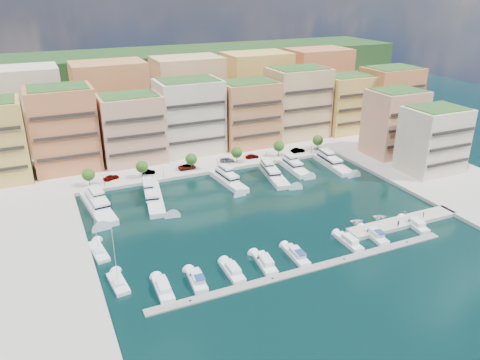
{
  "coord_description": "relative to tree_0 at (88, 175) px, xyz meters",
  "views": [
    {
      "loc": [
        -51.66,
        -101.55,
        56.69
      ],
      "look_at": [
        -2.03,
        8.58,
        6.0
      ],
      "focal_mm": 35.0,
      "sensor_mm": 36.0,
      "label": 1
    }
  ],
  "objects": [
    {
      "name": "ground",
      "position": [
        40.0,
        -33.5,
        -4.74
      ],
      "size": [
        400.0,
        400.0,
        0.0
      ],
      "primitive_type": "plane",
      "color": "black",
      "rests_on": "ground"
    },
    {
      "name": "north_quay",
      "position": [
        40.0,
        28.5,
        -4.74
      ],
      "size": [
        220.0,
        64.0,
        2.0
      ],
      "primitive_type": "cube",
      "color": "#9E998E",
      "rests_on": "ground"
    },
    {
      "name": "east_quay",
      "position": [
        102.0,
        -41.5,
        -4.74
      ],
      "size": [
        34.0,
        76.0,
        2.0
      ],
      "primitive_type": "cube",
      "color": "#9E998E",
      "rests_on": "ground"
    },
    {
      "name": "west_quay",
      "position": [
        -22.0,
        -41.5,
        -4.74
      ],
      "size": [
        34.0,
        76.0,
        2.0
      ],
      "primitive_type": "cube",
      "color": "#9E998E",
      "rests_on": "ground"
    },
    {
      "name": "hillside",
      "position": [
        40.0,
        76.5,
        -4.74
      ],
      "size": [
        240.0,
        40.0,
        58.0
      ],
      "primitive_type": "cube",
      "color": "#183315",
      "rests_on": "ground"
    },
    {
      "name": "south_pontoon",
      "position": [
        37.0,
        -63.5,
        -4.74
      ],
      "size": [
        72.0,
        2.2,
        0.35
      ],
      "primitive_type": "cube",
      "color": "gray",
      "rests_on": "ground"
    },
    {
      "name": "finger_pier",
      "position": [
        70.0,
        -55.5,
        -4.74
      ],
      "size": [
        32.0,
        5.0,
        2.0
      ],
      "primitive_type": "cube",
      "color": "#9E998E",
      "rests_on": "ground"
    },
    {
      "name": "apartment_1",
      "position": [
        -4.0,
        18.49,
        9.57
      ],
      "size": [
        20.0,
        16.5,
        26.8
      ],
      "color": "#BA6C3E",
      "rests_on": "north_quay"
    },
    {
      "name": "apartment_2",
      "position": [
        17.0,
        16.49,
        7.57
      ],
      "size": [
        20.0,
        15.5,
        22.8
      ],
      "color": "tan",
      "rests_on": "north_quay"
    },
    {
      "name": "apartment_3",
      "position": [
        38.0,
        18.49,
        9.07
      ],
      "size": [
        22.0,
        16.5,
        25.8
      ],
      "color": "beige",
      "rests_on": "north_quay"
    },
    {
      "name": "apartment_4",
      "position": [
        60.0,
        16.49,
        8.07
      ],
      "size": [
        20.0,
        15.5,
        23.8
      ],
      "color": "#C28748",
      "rests_on": "north_quay"
    },
    {
      "name": "apartment_5",
      "position": [
        82.0,
        18.49,
        9.57
      ],
      "size": [
        22.0,
        16.5,
        26.8
      ],
      "color": "#E7B97A",
      "rests_on": "north_quay"
    },
    {
      "name": "apartment_6",
      "position": [
        104.0,
        16.49,
        7.57
      ],
      "size": [
        20.0,
        15.5,
        22.8
      ],
      "color": "#E1BE52",
      "rests_on": "north_quay"
    },
    {
      "name": "apartment_7",
      "position": [
        124.0,
        14.49,
        8.57
      ],
      "size": [
        22.0,
        16.5,
        24.8
      ],
      "color": "#BA6C3E",
      "rests_on": "north_quay"
    },
    {
      "name": "apartment_east_a",
      "position": [
        102.0,
        -13.51,
        7.57
      ],
      "size": [
        18.0,
        14.5,
        22.8
      ],
      "color": "tan",
      "rests_on": "east_quay"
    },
    {
      "name": "apartment_east_b",
      "position": [
        102.0,
        -31.51,
        6.57
      ],
      "size": [
        18.0,
        14.5,
        20.8
      ],
      "color": "beige",
      "rests_on": "east_quay"
    },
    {
      "name": "backblock_0",
      "position": [
        -15.0,
        40.5,
        11.26
      ],
      "size": [
        26.0,
        18.0,
        30.0
      ],
      "primitive_type": "cube",
      "color": "beige",
      "rests_on": "north_quay"
    },
    {
      "name": "backblock_1",
      "position": [
        15.0,
        40.5,
        11.26
      ],
      "size": [
        26.0,
        18.0,
        30.0
      ],
      "primitive_type": "cube",
      "color": "#C28748",
      "rests_on": "north_quay"
    },
    {
      "name": "backblock_2",
      "position": [
        45.0,
        40.5,
        11.26
      ],
      "size": [
        26.0,
        18.0,
        30.0
      ],
      "primitive_type": "cube",
      "color": "#E7B97A",
      "rests_on": "north_quay"
    },
    {
      "name": "backblock_3",
      "position": [
        75.0,
        40.5,
        11.26
      ],
      "size": [
        26.0,
        18.0,
        30.0
      ],
      "primitive_type": "cube",
      "color": "#E1BE52",
      "rests_on": "north_quay"
    },
    {
      "name": "backblock_4",
      "position": [
        105.0,
        40.5,
        11.26
      ],
      "size": [
        26.0,
        18.0,
        30.0
      ],
      "primitive_type": "cube",
      "color": "#BA6C3E",
      "rests_on": "north_quay"
    },
    {
      "name": "tree_0",
      "position": [
        0.0,
        0.0,
        0.0
      ],
      "size": [
        3.8,
        3.8,
        5.65
      ],
      "color": "#473323",
      "rests_on": "north_quay"
    },
    {
      "name": "tree_1",
      "position": [
        16.0,
        0.0,
        0.0
      ],
      "size": [
        3.8,
        3.8,
        5.65
      ],
      "color": "#473323",
      "rests_on": "north_quay"
    },
    {
      "name": "tree_2",
      "position": [
        32.0,
        0.0,
        0.0
      ],
      "size": [
        3.8,
        3.8,
        5.65
      ],
      "color": "#473323",
      "rests_on": "north_quay"
    },
    {
      "name": "tree_3",
      "position": [
        48.0,
        0.0,
        0.0
      ],
      "size": [
        3.8,
        3.8,
        5.65
      ],
      "color": "#473323",
      "rests_on": "north_quay"
    },
    {
      "name": "tree_4",
      "position": [
        64.0,
        0.0,
        0.0
      ],
      "size": [
        3.8,
        3.8,
        5.65
      ],
      "color": "#473323",
      "rests_on": "north_quay"
    },
    {
      "name": "tree_5",
      "position": [
        80.0,
        0.0,
        0.0
      ],
      "size": [
        3.8,
        3.8,
        5.65
      ],
      "color": "#473323",
      "rests_on": "north_quay"
    },
    {
      "name": "lamppost_0",
      "position": [
        4.0,
        -2.3,
        -0.92
      ],
      "size": [
        0.3,
        0.3,
        4.2
      ],
      "color": "black",
      "rests_on": "north_quay"
    },
    {
      "name": "lamppost_1",
      "position": [
        22.0,
        -2.3,
        -0.92
      ],
      "size": [
        0.3,
        0.3,
        4.2
      ],
      "color": "black",
      "rests_on": "north_quay"
    },
    {
      "name": "lamppost_2",
      "position": [
        40.0,
        -2.3,
        -0.92
      ],
      "size": [
        0.3,
        0.3,
        4.2
      ],
      "color": "black",
      "rests_on": "north_quay"
    },
    {
      "name": "lamppost_3",
      "position": [
        58.0,
        -2.3,
        -0.92
      ],
      "size": [
        0.3,
        0.3,
        4.2
      ],
      "color": "black",
      "rests_on": "north_quay"
    },
    {
      "name": "lamppost_4",
      "position": [
        76.0,
        -2.3,
        -0.92
      ],
      "size": [
        0.3,
        0.3,
        4.2
      ],
      "color": "black",
      "rests_on": "north_quay"
    },
    {
      "name": "yacht_0",
      "position": [
        0.05,
        -14.66,
        -3.53
      ],
      "size": [
        7.22,
        22.57,
        7.3
      ],
      "color": "silver",
      "rests_on": "ground"
    },
    {
      "name": "yacht_1",
      "position": [
        15.42,
        -15.0,
        -3.65
      ],
      "size": [
        8.07,
        23.2,
        7.3
      ],
      "color": "silver",
      "rests_on": "ground"
    },
    {
      "name": "yacht_3",
      "position": [
        39.43,
        -12.62,
        -3.53
      ],
      "size": [
        5.84,
        18.06,
        7.3
      ],
      "color": "silver",
      "rests_on": "ground"
    },
    {
      "name": "yacht_4",
      "position": [
        54.34,
        -13.85,
        -3.65
      ],
      "size": [
        7.85,
        20.75,
        7.3
      ],
      "color": "silver",
      "rests_on": "ground"
    },
    {
      "name": "yacht_5",
      "position": [
        63.59,
        -11.41,
        -3.53
      ],
      "size": [
        5.18,
        15.3,
        7.3
      ],
      "color": "silver",
      "rests_on": "ground"
    },
    {
      "name": "yacht_6",
      "position": [
        77.05,
        -13.38,
        -3.53
      ],
      "size": [
        6.16,
        19.7,
        7.3
      ],
      "color": "silver",
      "rests_on": "ground"
    },
    {
      "name": "cruiser_0",
      "position": [
        6.21,
        -58.1,
        -4.2
      ],
      "size": [
        3.18,
        8.91,
        2.55
      ],
      "color": "silver",
      "rests_on": "ground"
    },
    {
      "name": "cruiser_1",
      "position": [
        13.34,
        -58.11,
        -4.17
      ],
      "size": [
        3.51,
        8.41,
        2.66
      ],
      "color": "silver",
      "rests_on": "ground"
    },
    {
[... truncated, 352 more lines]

